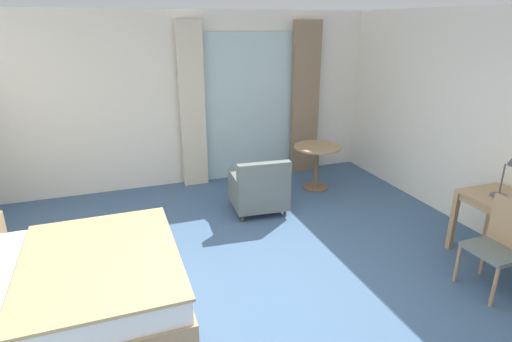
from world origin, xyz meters
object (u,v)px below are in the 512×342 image
(bed, at_px, (54,288))
(desk_chair, at_px, (501,242))
(armchair_by_window, at_px, (259,190))
(desk_lamp, at_px, (509,169))
(round_cafe_table, at_px, (317,157))

(bed, bearing_deg, desk_chair, -14.26)
(bed, distance_m, armchair_by_window, 2.87)
(desk_lamp, bearing_deg, armchair_by_window, 136.79)
(armchair_by_window, bearing_deg, bed, -150.31)
(desk_lamp, relative_size, round_cafe_table, 0.63)
(bed, relative_size, desk_lamp, 4.67)
(bed, xyz_separation_m, round_cafe_table, (3.67, 1.97, 0.26))
(round_cafe_table, bearing_deg, armchair_by_window, -155.15)
(desk_lamp, xyz_separation_m, round_cafe_table, (-0.95, 2.54, -0.52))
(desk_chair, bearing_deg, desk_lamp, 41.92)
(armchair_by_window, distance_m, round_cafe_table, 1.31)
(desk_chair, height_order, round_cafe_table, desk_chair)
(desk_chair, relative_size, armchair_by_window, 1.15)
(desk_chair, bearing_deg, armchair_by_window, 123.00)
(desk_chair, distance_m, desk_lamp, 0.88)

